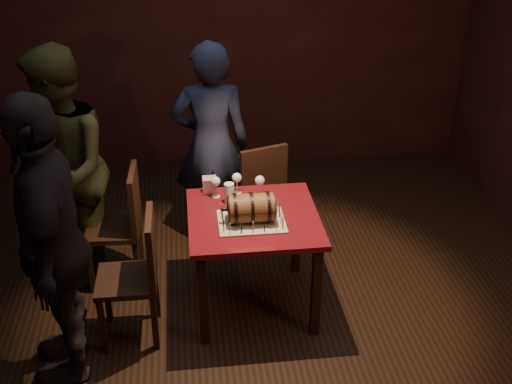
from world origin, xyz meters
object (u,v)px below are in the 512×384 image
at_px(wine_glass_left, 215,182).
at_px(pub_table, 253,229).
at_px(barrel_cake, 251,208).
at_px(chair_back, 259,189).
at_px(chair_left_front, 138,270).
at_px(person_left_rear, 62,170).
at_px(person_left_front, 52,243).
at_px(wine_glass_mid, 237,179).
at_px(chair_left_rear, 123,220).
at_px(pint_of_ale, 229,193).
at_px(person_back, 211,146).
at_px(wine_glass_right, 260,181).

bearing_deg(wine_glass_left, pub_table, -51.84).
bearing_deg(wine_glass_left, barrel_cake, -61.20).
relative_size(chair_back, chair_left_front, 1.00).
xyz_separation_m(chair_left_front, person_left_rear, (-0.55, 0.79, 0.39)).
distance_m(chair_left_front, person_left_front, 0.67).
height_order(wine_glass_mid, chair_left_rear, chair_left_rear).
bearing_deg(pint_of_ale, pub_table, -54.58).
height_order(chair_back, person_left_rear, person_left_rear).
height_order(wine_glass_left, chair_left_front, chair_left_front).
relative_size(barrel_cake, chair_left_front, 0.39).
xyz_separation_m(pub_table, person_left_rear, (-1.35, 0.55, 0.27)).
relative_size(pub_table, person_left_rear, 0.49).
bearing_deg(person_left_front, person_back, 139.43).
bearing_deg(person_left_rear, wine_glass_left, 65.09).
bearing_deg(pub_table, wine_glass_mid, 103.20).
relative_size(wine_glass_mid, chair_left_front, 0.17).
relative_size(wine_glass_right, person_left_rear, 0.09).
bearing_deg(wine_glass_mid, wine_glass_left, -165.51).
relative_size(wine_glass_right, chair_left_rear, 0.17).
xyz_separation_m(chair_back, chair_left_front, (-0.93, -1.05, 0.00)).
bearing_deg(wine_glass_right, chair_back, 83.82).
relative_size(wine_glass_right, person_back, 0.09).
xyz_separation_m(chair_left_rear, person_left_front, (-0.32, -0.93, 0.41)).
bearing_deg(chair_back, wine_glass_left, -126.21).
bearing_deg(chair_left_rear, pint_of_ale, -16.24).
xyz_separation_m(chair_back, person_left_rear, (-1.48, -0.27, 0.39)).
bearing_deg(barrel_cake, wine_glass_right, 74.42).
xyz_separation_m(wine_glass_right, chair_left_front, (-0.87, -0.52, -0.35)).
bearing_deg(pint_of_ale, person_left_front, -147.54).
distance_m(barrel_cake, pint_of_ale, 0.32).
xyz_separation_m(pub_table, person_back, (-0.23, 0.95, 0.23)).
height_order(wine_glass_mid, wine_glass_right, same).
bearing_deg(chair_left_front, person_left_rear, 125.06).
bearing_deg(chair_back, wine_glass_right, -96.18).
height_order(chair_back, chair_left_front, same).
bearing_deg(pint_of_ale, wine_glass_mid, 63.92).
xyz_separation_m(wine_glass_left, person_left_rear, (-1.11, 0.25, 0.04)).
bearing_deg(person_left_front, pint_of_ale, 117.03).
height_order(wine_glass_right, person_left_front, person_left_front).
xyz_separation_m(wine_glass_mid, chair_left_front, (-0.71, -0.58, -0.34)).
height_order(wine_glass_right, chair_left_rear, chair_left_rear).
height_order(barrel_cake, chair_back, barrel_cake).
height_order(chair_left_rear, chair_left_front, same).
xyz_separation_m(barrel_cake, pint_of_ale, (-0.12, 0.30, -0.04)).
bearing_deg(wine_glass_left, wine_glass_mid, 14.49).
xyz_separation_m(person_back, person_left_rear, (-1.11, -0.40, 0.05)).
relative_size(pint_of_ale, person_left_rear, 0.08).
xyz_separation_m(barrel_cake, wine_glass_right, (0.10, 0.37, 0.01)).
xyz_separation_m(barrel_cake, person_back, (-0.21, 1.04, 0.00)).
height_order(wine_glass_left, wine_glass_right, same).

